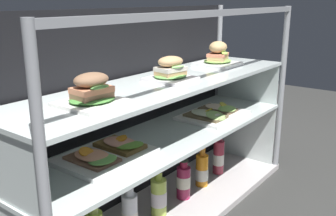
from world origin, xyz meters
The scene contains 17 objects.
ground_plane centered at (0.00, 0.00, -0.01)m, with size 6.00×6.00×0.02m, color #30302E.
case_base_deck centered at (0.00, 0.00, 0.02)m, with size 1.56×0.43×0.03m, color #BEB7B6.
case_frame centered at (0.00, 0.14, 0.50)m, with size 1.56×0.43×0.92m.
riser_lower_tier centered at (0.00, 0.00, 0.20)m, with size 1.50×0.37×0.34m.
shelf_lower_glass centered at (0.00, 0.00, 0.38)m, with size 1.51×0.39×0.02m, color silver.
riser_upper_tier centered at (0.00, 0.00, 0.50)m, with size 1.50×0.37×0.22m.
shelf_upper_glass centered at (0.00, 0.00, 0.62)m, with size 1.51×0.39×0.02m, color silver.
plated_roll_sandwich_far_left centered at (-0.45, -0.04, 0.66)m, with size 0.20×0.20×0.11m.
plated_roll_sandwich_right_of_center centered at (0.01, -0.01, 0.66)m, with size 0.18×0.18×0.10m.
plated_roll_sandwich_left_of_center centered at (0.45, 0.02, 0.67)m, with size 0.19×0.19×0.12m.
open_sandwich_tray_mid_right centered at (-0.34, 0.02, 0.41)m, with size 0.34×0.25×0.06m.
open_sandwich_tray_mid_left centered at (0.34, -0.02, 0.41)m, with size 0.34×0.25×0.06m.
juice_bottle_front_fourth centered at (-0.23, 0.02, 0.11)m, with size 0.07×0.07×0.21m.
juice_bottle_tucked_behind centered at (-0.07, 0.00, 0.12)m, with size 0.07×0.07×0.22m.
juice_bottle_front_left_end centered at (0.12, 0.00, 0.12)m, with size 0.07×0.07×0.20m.
juice_bottle_back_right centered at (0.28, 0.00, 0.11)m, with size 0.06×0.06×0.22m.
juice_bottle_near_post centered at (0.46, 0.01, 0.13)m, with size 0.06×0.06×0.23m.
Camera 1 is at (-1.26, -0.96, 0.96)m, focal length 41.52 mm.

